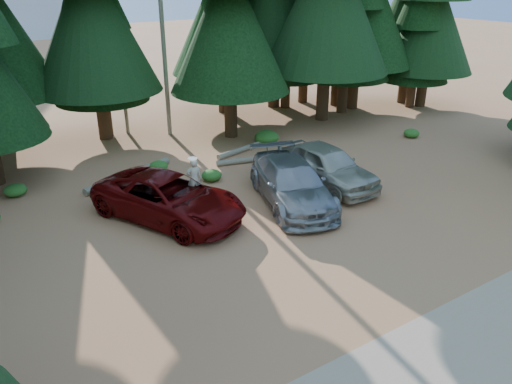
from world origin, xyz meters
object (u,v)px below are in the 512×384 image
at_px(silver_minivan_right, 326,165).
at_px(log_left, 129,175).
at_px(silver_minivan_center, 292,183).
at_px(log_mid, 250,160).
at_px(frisbee_player, 194,179).
at_px(log_right, 249,147).
at_px(red_pickup, 169,198).

distance_m(silver_minivan_right, log_left, 8.94).
distance_m(silver_minivan_center, log_left, 7.72).
bearing_deg(silver_minivan_center, log_mid, 95.53).
height_order(frisbee_player, log_mid, frisbee_player).
height_order(log_left, log_right, log_left).
distance_m(silver_minivan_center, log_mid, 5.03).
bearing_deg(red_pickup, frisbee_player, -25.90).
distance_m(frisbee_player, log_left, 4.98).
xyz_separation_m(silver_minivan_right, frisbee_player, (-6.08, 0.64, 0.51)).
height_order(red_pickup, log_mid, red_pickup).
height_order(silver_minivan_right, log_right, silver_minivan_right).
bearing_deg(log_right, silver_minivan_center, -121.51).
bearing_deg(log_right, frisbee_player, -151.97).
height_order(red_pickup, silver_minivan_right, silver_minivan_right).
bearing_deg(silver_minivan_center, frisbee_player, 177.61).
bearing_deg(log_mid, log_right, 73.68).
xyz_separation_m(silver_minivan_right, log_left, (-7.13, 5.34, -0.74)).
height_order(silver_minivan_center, log_left, silver_minivan_center).
xyz_separation_m(silver_minivan_center, log_right, (2.04, 6.54, -0.72)).
bearing_deg(frisbee_player, silver_minivan_right, -169.56).
relative_size(silver_minivan_right, log_left, 1.11).
relative_size(silver_minivan_center, log_right, 1.33).
height_order(log_left, log_mid, log_left).
bearing_deg(log_right, log_left, 169.90).
bearing_deg(silver_minivan_right, log_mid, 106.30).
xyz_separation_m(silver_minivan_right, log_right, (-0.36, 5.83, -0.76)).
bearing_deg(red_pickup, silver_minivan_center, -40.82).
height_order(silver_minivan_center, log_right, silver_minivan_center).
bearing_deg(silver_minivan_right, log_right, 91.88).
bearing_deg(log_right, red_pickup, -156.96).
xyz_separation_m(silver_minivan_center, silver_minivan_right, (2.40, 0.71, 0.05)).
bearing_deg(frisbee_player, red_pickup, 15.29).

